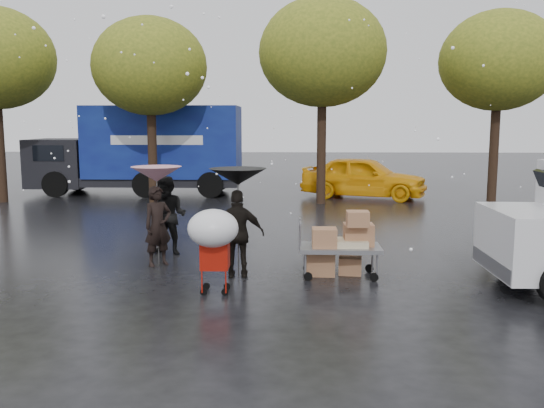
{
  "coord_description": "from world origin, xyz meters",
  "views": [
    {
      "loc": [
        1.45,
        -10.34,
        2.88
      ],
      "look_at": [
        1.07,
        1.0,
        1.26
      ],
      "focal_mm": 38.0,
      "sensor_mm": 36.0,
      "label": 1
    }
  ],
  "objects_px": {
    "person_black": "(238,234)",
    "vendor_cart": "(345,239)",
    "yellow_taxi": "(364,177)",
    "person_pink": "(158,226)",
    "blue_truck": "(144,150)",
    "shopping_cart": "(213,233)"
  },
  "relations": [
    {
      "from": "person_black",
      "to": "vendor_cart",
      "type": "distance_m",
      "value": 1.98
    },
    {
      "from": "vendor_cart",
      "to": "yellow_taxi",
      "type": "xyz_separation_m",
      "value": [
        1.76,
        11.38,
        0.07
      ]
    },
    {
      "from": "yellow_taxi",
      "to": "person_pink",
      "type": "bearing_deg",
      "value": 171.89
    },
    {
      "from": "vendor_cart",
      "to": "yellow_taxi",
      "type": "height_order",
      "value": "yellow_taxi"
    },
    {
      "from": "vendor_cart",
      "to": "yellow_taxi",
      "type": "distance_m",
      "value": 11.51
    },
    {
      "from": "person_black",
      "to": "blue_truck",
      "type": "xyz_separation_m",
      "value": [
        -4.94,
        12.44,
        0.94
      ]
    },
    {
      "from": "vendor_cart",
      "to": "shopping_cart",
      "type": "bearing_deg",
      "value": -151.25
    },
    {
      "from": "shopping_cart",
      "to": "yellow_taxi",
      "type": "xyz_separation_m",
      "value": [
        4.04,
        12.63,
        -0.26
      ]
    },
    {
      "from": "person_pink",
      "to": "shopping_cart",
      "type": "distance_m",
      "value": 2.45
    },
    {
      "from": "vendor_cart",
      "to": "yellow_taxi",
      "type": "bearing_deg",
      "value": 81.22
    },
    {
      "from": "person_pink",
      "to": "yellow_taxi",
      "type": "distance_m",
      "value": 11.94
    },
    {
      "from": "blue_truck",
      "to": "yellow_taxi",
      "type": "distance_m",
      "value": 8.78
    },
    {
      "from": "person_pink",
      "to": "vendor_cart",
      "type": "distance_m",
      "value": 3.75
    },
    {
      "from": "person_pink",
      "to": "shopping_cart",
      "type": "xyz_separation_m",
      "value": [
        1.39,
        -2.0,
        0.26
      ]
    },
    {
      "from": "shopping_cart",
      "to": "vendor_cart",
      "type": "bearing_deg",
      "value": 28.75
    },
    {
      "from": "person_black",
      "to": "blue_truck",
      "type": "height_order",
      "value": "blue_truck"
    },
    {
      "from": "person_black",
      "to": "yellow_taxi",
      "type": "xyz_separation_m",
      "value": [
        3.73,
        11.47,
        -0.02
      ]
    },
    {
      "from": "yellow_taxi",
      "to": "vendor_cart",
      "type": "bearing_deg",
      "value": -169.84
    },
    {
      "from": "person_pink",
      "to": "shopping_cart",
      "type": "bearing_deg",
      "value": -95.22
    },
    {
      "from": "blue_truck",
      "to": "yellow_taxi",
      "type": "bearing_deg",
      "value": -6.39
    },
    {
      "from": "person_pink",
      "to": "vendor_cart",
      "type": "relative_size",
      "value": 1.06
    },
    {
      "from": "vendor_cart",
      "to": "person_black",
      "type": "bearing_deg",
      "value": -177.41
    }
  ]
}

